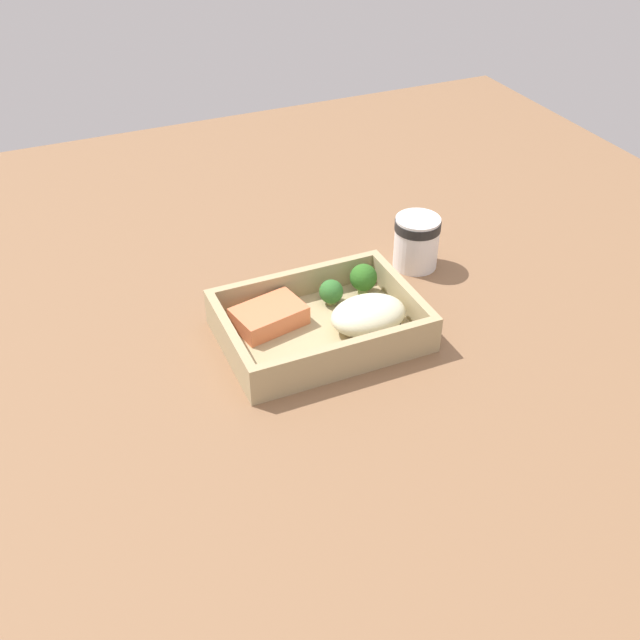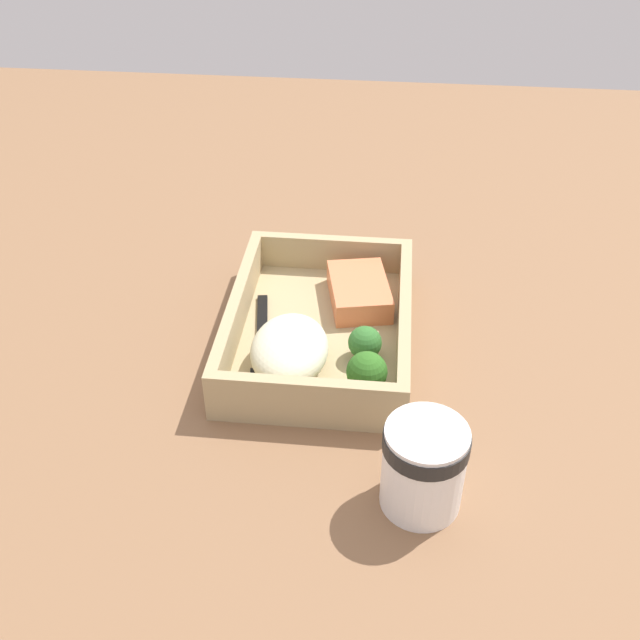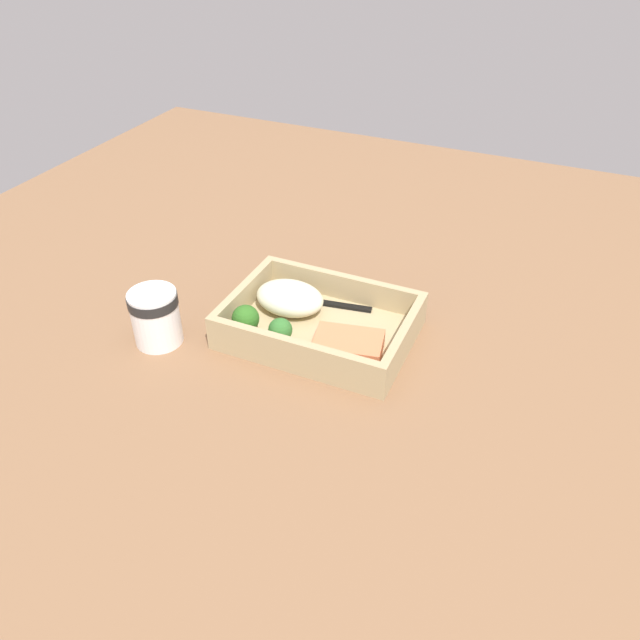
% 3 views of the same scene
% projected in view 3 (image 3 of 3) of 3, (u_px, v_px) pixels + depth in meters
% --- Properties ---
extents(ground_plane, '(1.60, 1.60, 0.02)m').
position_uv_depth(ground_plane, '(320.00, 340.00, 0.91)').
color(ground_plane, brown).
extents(takeout_tray, '(0.26, 0.19, 0.01)m').
position_uv_depth(takeout_tray, '(320.00, 332.00, 0.90)').
color(takeout_tray, tan).
rests_on(takeout_tray, ground_plane).
extents(tray_rim, '(0.26, 0.19, 0.04)m').
position_uv_depth(tray_rim, '(320.00, 317.00, 0.88)').
color(tray_rim, tan).
rests_on(tray_rim, takeout_tray).
extents(salmon_fillet, '(0.10, 0.08, 0.03)m').
position_uv_depth(salmon_fillet, '(348.00, 346.00, 0.84)').
color(salmon_fillet, '#E5794D').
rests_on(salmon_fillet, takeout_tray).
extents(mashed_potatoes, '(0.10, 0.08, 0.04)m').
position_uv_depth(mashed_potatoes, '(290.00, 298.00, 0.92)').
color(mashed_potatoes, beige).
rests_on(mashed_potatoes, takeout_tray).
extents(broccoli_floret_1, '(0.03, 0.03, 0.04)m').
position_uv_depth(broccoli_floret_1, '(280.00, 330.00, 0.86)').
color(broccoli_floret_1, '#8BA159').
rests_on(broccoli_floret_1, takeout_tray).
extents(broccoli_floret_2, '(0.04, 0.04, 0.05)m').
position_uv_depth(broccoli_floret_2, '(246.00, 319.00, 0.87)').
color(broccoli_floret_2, '#7F9B51').
rests_on(broccoli_floret_2, takeout_tray).
extents(fork, '(0.16, 0.04, 0.00)m').
position_uv_depth(fork, '(314.00, 301.00, 0.95)').
color(fork, black).
rests_on(fork, takeout_tray).
extents(paper_cup, '(0.07, 0.07, 0.08)m').
position_uv_depth(paper_cup, '(155.00, 315.00, 0.87)').
color(paper_cup, white).
rests_on(paper_cup, ground_plane).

